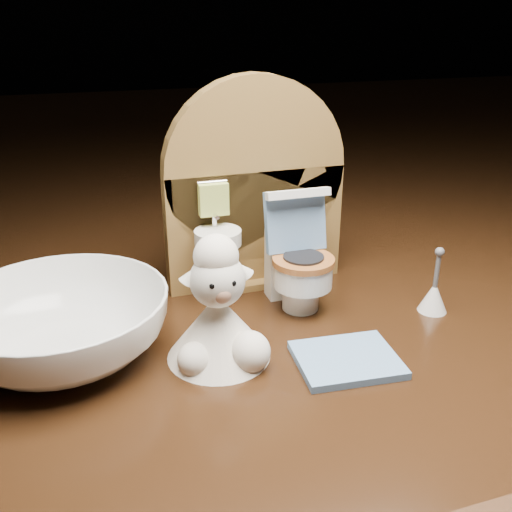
{
  "coord_description": "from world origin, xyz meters",
  "views": [
    {
      "loc": [
        -0.12,
        -0.31,
        0.19
      ],
      "look_at": [
        -0.02,
        0.01,
        0.05
      ],
      "focal_mm": 40.0,
      "sensor_mm": 36.0,
      "label": 1
    }
  ],
  "objects": [
    {
      "name": "toy_toilet",
      "position": [
        0.02,
        0.02,
        0.03
      ],
      "size": [
        0.04,
        0.05,
        0.08
      ],
      "rotation": [
        0.0,
        0.0,
        -0.01
      ],
      "color": "white",
      "rests_on": "ground"
    },
    {
      "name": "bath_mat",
      "position": [
        0.02,
        -0.06,
        0.0
      ],
      "size": [
        0.06,
        0.05,
        0.0
      ],
      "primitive_type": "cube",
      "rotation": [
        0.0,
        0.0,
        -0.09
      ],
      "color": "#648CB9",
      "rests_on": "ground"
    },
    {
      "name": "toilet_brush",
      "position": [
        0.1,
        -0.02,
        0.01
      ],
      "size": [
        0.02,
        0.02,
        0.05
      ],
      "color": "white",
      "rests_on": "ground"
    },
    {
      "name": "ceramic_bowl",
      "position": [
        -0.14,
        0.0,
        0.02
      ],
      "size": [
        0.14,
        0.14,
        0.04
      ],
      "primitive_type": "imported",
      "rotation": [
        0.0,
        0.0,
        -0.1
      ],
      "color": "white",
      "rests_on": "ground"
    },
    {
      "name": "backdrop_panel",
      "position": [
        -0.0,
        0.06,
        0.07
      ],
      "size": [
        0.13,
        0.05,
        0.15
      ],
      "color": "brown",
      "rests_on": "ground"
    },
    {
      "name": "plush_lamb",
      "position": [
        -0.05,
        -0.03,
        0.03
      ],
      "size": [
        0.06,
        0.06,
        0.08
      ],
      "rotation": [
        0.0,
        0.0,
        -0.03
      ],
      "color": "white",
      "rests_on": "ground"
    }
  ]
}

